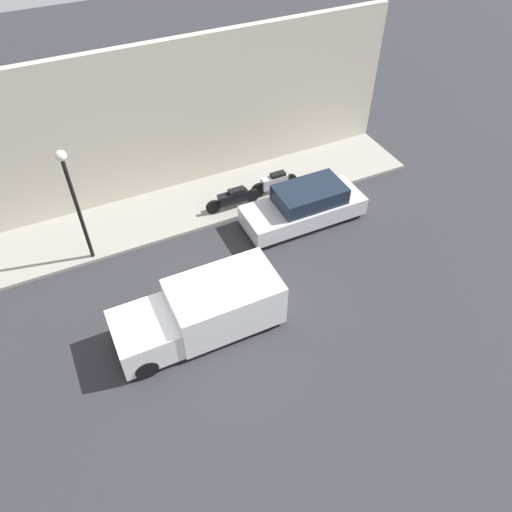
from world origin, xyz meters
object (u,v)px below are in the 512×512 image
(delivery_van, at_px, (201,311))
(parked_car, at_px, (305,206))
(scooter_silver, at_px, (275,182))
(streetlamp, at_px, (72,191))
(motorcycle_black, at_px, (233,198))

(delivery_van, bearing_deg, parked_car, -59.41)
(delivery_van, bearing_deg, scooter_silver, -44.86)
(delivery_van, height_order, streetlamp, streetlamp)
(streetlamp, bearing_deg, scooter_silver, -85.79)
(delivery_van, xyz_separation_m, motorcycle_black, (4.65, -3.03, -0.28))
(parked_car, height_order, scooter_silver, parked_car)
(delivery_van, xyz_separation_m, scooter_silver, (4.83, -4.81, -0.26))
(delivery_van, bearing_deg, streetlamp, 27.42)
(parked_car, distance_m, delivery_van, 5.88)
(parked_car, bearing_deg, delivery_van, 120.59)
(delivery_van, relative_size, streetlamp, 1.16)
(parked_car, relative_size, motorcycle_black, 2.06)
(scooter_silver, bearing_deg, delivery_van, 135.14)
(delivery_van, distance_m, streetlamp, 5.25)
(scooter_silver, xyz_separation_m, streetlamp, (-0.52, 7.04, 2.24))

